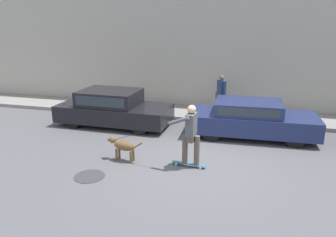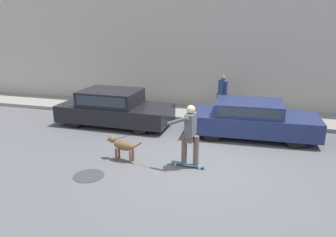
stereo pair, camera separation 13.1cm
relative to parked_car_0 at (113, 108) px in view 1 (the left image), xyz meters
name	(u,v)px [view 1 (the left image)]	position (x,y,z in m)	size (l,w,h in m)	color
ground_plane	(195,164)	(3.68, -2.76, -0.64)	(36.00, 36.00, 0.00)	#545459
back_wall	(222,50)	(3.68, 3.22, 2.00)	(32.00, 0.30, 5.28)	#ADA89E
sidewalk_curb	(216,115)	(3.68, 2.09, -0.57)	(30.00, 1.91, 0.15)	gray
parked_car_0	(113,108)	(0.00, 0.00, 0.00)	(4.26, 1.91, 1.34)	black
parked_car_1	(251,119)	(5.10, 0.00, -0.02)	(4.31, 1.90, 1.24)	black
dog	(123,146)	(1.65, -3.04, -0.19)	(1.10, 0.37, 0.68)	brown
skateboarder	(191,132)	(3.57, -2.95, 0.35)	(2.70, 0.62, 1.74)	beige
pedestrian_with_bag	(221,93)	(3.83, 2.03, 0.39)	(0.47, 0.64, 1.61)	#3D4760
manhole_cover	(90,176)	(1.19, -4.21, -0.63)	(0.79, 0.79, 0.01)	#38383D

